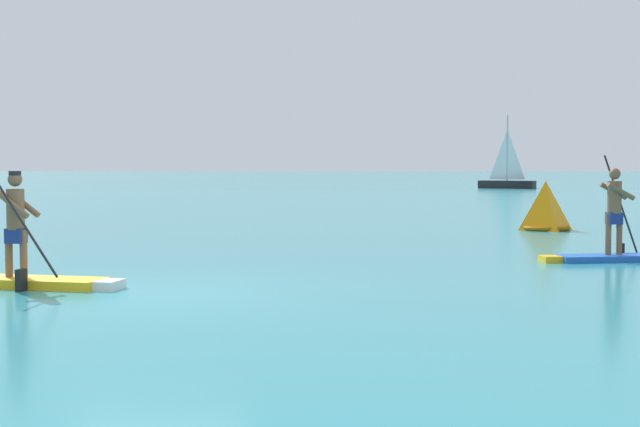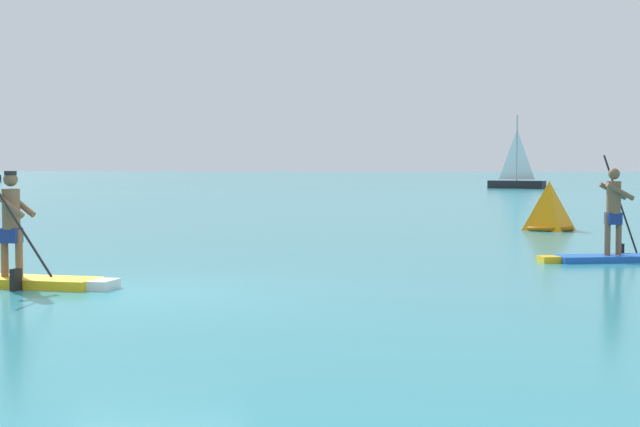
# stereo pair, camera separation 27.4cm
# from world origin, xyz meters

# --- Properties ---
(ground) EXTENTS (440.00, 440.00, 0.00)m
(ground) POSITION_xyz_m (0.00, 0.00, 0.00)
(ground) COLOR teal
(paddleboarder_mid_center) EXTENTS (3.05, 1.18, 1.87)m
(paddleboarder_mid_center) POSITION_xyz_m (-2.05, 0.55, 0.31)
(paddleboarder_mid_center) COLOR yellow
(paddleboarder_mid_center) RESTS_ON ground
(paddleboarder_far_right) EXTENTS (3.33, 1.19, 2.00)m
(paddleboarder_far_right) POSITION_xyz_m (7.77, 4.80, 0.34)
(paddleboarder_far_right) COLOR blue
(paddleboarder_far_right) RESTS_ON ground
(race_marker_buoy) EXTENTS (1.33, 1.33, 1.35)m
(race_marker_buoy) POSITION_xyz_m (7.83, 13.00, 0.60)
(race_marker_buoy) COLOR orange
(race_marker_buoy) RESTS_ON ground
(sailboat_right_horizon) EXTENTS (4.23, 2.75, 5.44)m
(sailboat_right_horizon) POSITION_xyz_m (13.15, 57.44, 0.73)
(sailboat_right_horizon) COLOR black
(sailboat_right_horizon) RESTS_ON ground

